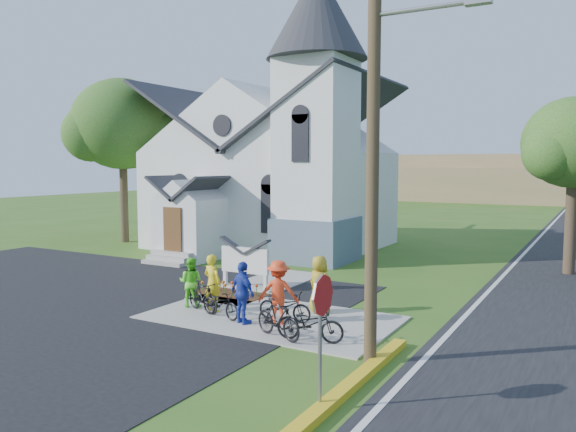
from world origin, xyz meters
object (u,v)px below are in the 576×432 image
Objects in this scene: church_sign at (245,261)px; bike_3 at (278,319)px; cyclist_2 at (243,293)px; bike_1 at (203,297)px; utility_pole at (376,116)px; cyclist_1 at (191,282)px; bike_0 at (221,304)px; cyclist_4 at (319,284)px; bike_4 at (310,323)px; cyclist_0 at (212,283)px; cyclist_3 at (278,292)px; bike_2 at (285,306)px; stop_sign at (322,313)px.

church_sign is 1.36× the size of bike_3.
bike_1 is at bearing 8.38° from cyclist_2.
utility_pole is at bearing -35.60° from church_sign.
cyclist_1 is 0.89× the size of cyclist_2.
bike_0 is 1.00× the size of cyclist_1.
bike_4 is at bearing 133.29° from cyclist_4.
cyclist_3 is at bearing -177.35° from cyclist_0.
bike_1 is 1.83m from cyclist_2.
cyclist_3 is 1.04× the size of cyclist_4.
utility_pole is 5.85× the size of bike_4.
cyclist_4 is at bearing -42.43° from bike_1.
cyclist_4 is 2.78m from bike_4.
cyclist_0 reaches higher than church_sign.
bike_2 is at bearing -63.57° from bike_1.
cyclist_2 reaches higher than bike_3.
utility_pole reaches higher than bike_3.
cyclist_3 is at bearing -125.51° from cyclist_2.
bike_1 reaches higher than bike_0.
cyclist_4 is (3.68, -1.57, -0.14)m from church_sign.
cyclist_0 reaches higher than cyclist_1.
stop_sign is at bearing 161.68° from cyclist_2.
bike_3 is at bearing -47.78° from church_sign.
stop_sign is at bearing 128.30° from cyclist_1.
utility_pole is at bearing -79.11° from bike_3.
bike_4 is (1.44, -1.26, 0.03)m from bike_2.
cyclist_0 is 3.30m from bike_3.
bike_0 is 0.87× the size of cyclist_3.
cyclist_0 is at bearing 0.04° from cyclist_2.
cyclist_1 is at bearing 41.40° from cyclist_4.
bike_3 reaches higher than bike_4.
bike_4 is (4.71, -4.13, -0.53)m from church_sign.
bike_1 is at bearing -20.82° from cyclist_3.
bike_2 is 1.56m from bike_3.
bike_4 reaches higher than bike_0.
church_sign is 3.14m from cyclist_0.
church_sign reaches higher than bike_2.
bike_2 is 0.91× the size of cyclist_3.
bike_0 is at bearing 166.28° from utility_pole.
cyclist_0 is 1.05× the size of bike_3.
cyclist_1 is 0.96× the size of bike_2.
bike_1 is at bearing -78.07° from church_sign.
cyclist_4 is (3.01, 1.64, 0.39)m from bike_1.
church_sign is at bearing 30.90° from bike_1.
cyclist_0 reaches higher than bike_2.
bike_2 is 0.93× the size of bike_4.
cyclist_4 reaches higher than bike_2.
church_sign is at bearing 38.31° from bike_4.
stop_sign is 5.51m from cyclist_3.
cyclist_2 is 0.99× the size of cyclist_3.
cyclist_2 is at bearing 166.00° from utility_pole.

